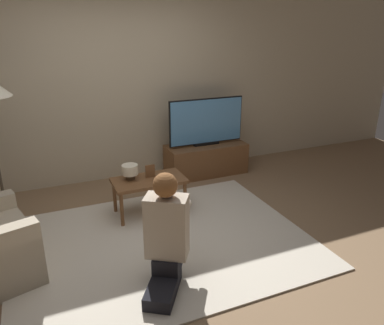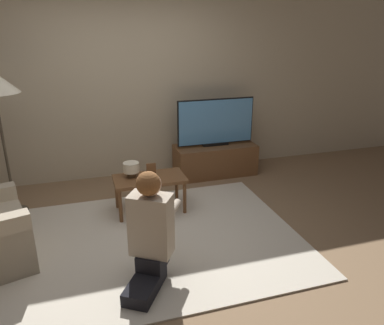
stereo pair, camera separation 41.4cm
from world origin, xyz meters
The scene contains 9 objects.
ground_plane centered at (0.00, 0.00, 0.00)m, with size 10.00×10.00×0.00m, color #896B4C.
wall_back centered at (0.00, 1.93, 1.30)m, with size 10.00×0.06×2.60m.
rug centered at (0.00, 0.00, 0.01)m, with size 2.88×2.20×0.02m.
tv_stand centered at (1.20, 1.53, 0.22)m, with size 1.16×0.47×0.44m.
tv centered at (1.20, 1.53, 0.78)m, with size 1.11×0.08×0.67m.
coffee_table centered at (0.08, 0.65, 0.38)m, with size 0.81×0.44×0.43m.
person_kneeling centered at (-0.16, -0.60, 0.50)m, with size 0.65×0.82×0.99m.
picture_frame centered at (0.11, 0.69, 0.51)m, with size 0.11×0.01×0.15m.
table_lamp centered at (-0.11, 0.73, 0.53)m, with size 0.18×0.18×0.17m.
Camera 2 is at (-0.62, -3.25, 2.06)m, focal length 35.00 mm.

